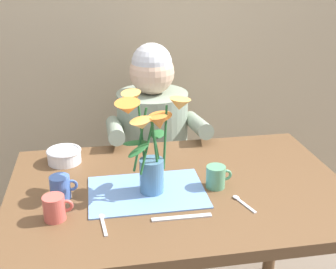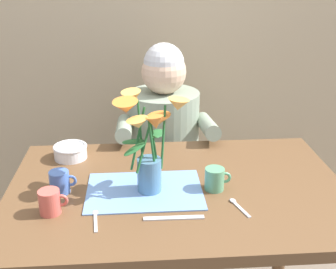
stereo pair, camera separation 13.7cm
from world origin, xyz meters
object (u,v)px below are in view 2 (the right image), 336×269
at_px(seated_person, 164,157).
at_px(flower_vase, 147,138).
at_px(dinner_knife, 174,218).
at_px(ceramic_mug, 50,202).
at_px(ceramic_bowl, 70,151).
at_px(tea_cup, 215,179).
at_px(coffee_cup, 60,182).

bearing_deg(seated_person, flower_vase, -96.29).
xyz_separation_m(flower_vase, dinner_knife, (0.07, -0.19, -0.19)).
height_order(seated_person, ceramic_mug, seated_person).
height_order(seated_person, ceramic_bowl, seated_person).
bearing_deg(ceramic_mug, dinner_knife, -9.17).
relative_size(seated_person, tea_cup, 12.20).
height_order(dinner_knife, ceramic_mug, ceramic_mug).
bearing_deg(ceramic_bowl, tea_cup, -28.81).
bearing_deg(flower_vase, ceramic_mug, -158.16).
distance_m(seated_person, ceramic_bowl, 0.57).
bearing_deg(seated_person, ceramic_bowl, -136.49).
relative_size(seated_person, coffee_cup, 12.20).
relative_size(ceramic_bowl, ceramic_mug, 1.46).
bearing_deg(flower_vase, seated_person, 81.26).
bearing_deg(coffee_cup, tea_cup, -1.93).
xyz_separation_m(flower_vase, coffee_cup, (-0.30, 0.00, -0.16)).
bearing_deg(ceramic_bowl, ceramic_mug, -91.23).
relative_size(ceramic_mug, coffee_cup, 1.00).
distance_m(dinner_knife, coffee_cup, 0.42).
bearing_deg(dinner_knife, flower_vase, 112.09).
relative_size(ceramic_bowl, dinner_knife, 0.72).
relative_size(dinner_knife, ceramic_mug, 2.04).
bearing_deg(flower_vase, tea_cup, -3.45).
bearing_deg(coffee_cup, ceramic_bowl, 90.46).
xyz_separation_m(ceramic_bowl, coffee_cup, (0.00, -0.28, 0.01)).
xyz_separation_m(seated_person, coffee_cup, (-0.40, -0.63, 0.22)).
height_order(flower_vase, dinner_knife, flower_vase).
height_order(ceramic_bowl, coffee_cup, coffee_cup).
distance_m(flower_vase, dinner_knife, 0.28).
bearing_deg(tea_cup, flower_vase, 176.55).
bearing_deg(seated_person, dinner_knife, -89.23).
xyz_separation_m(dinner_knife, tea_cup, (0.16, 0.17, 0.04)).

